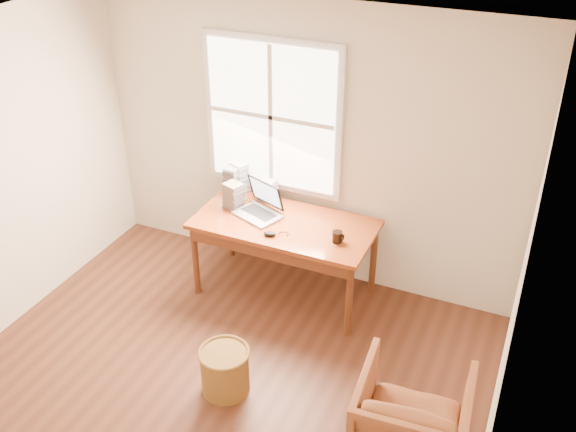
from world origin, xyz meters
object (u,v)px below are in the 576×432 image
at_px(wicker_stool, 225,371).
at_px(laptop, 257,201).
at_px(desk, 284,224).
at_px(coffee_mug, 337,237).
at_px(armchair, 412,418).
at_px(cd_stack_a, 240,178).

bearing_deg(wicker_stool, laptop, 105.18).
bearing_deg(wicker_stool, desk, 94.07).
bearing_deg(coffee_mug, wicker_stool, -100.66).
height_order(desk, armchair, desk).
bearing_deg(armchair, coffee_mug, -55.15).
xyz_separation_m(wicker_stool, cd_stack_a, (-0.72, 1.68, 0.71)).
relative_size(desk, wicker_stool, 4.35).
bearing_deg(wicker_stool, cd_stack_a, 113.14).
xyz_separation_m(desk, armchair, (1.53, -1.34, -0.39)).
bearing_deg(desk, laptop, 179.12).
bearing_deg(desk, armchair, -41.26).
bearing_deg(desk, wicker_stool, -85.93).
bearing_deg(coffee_mug, armchair, -41.95).
relative_size(desk, cd_stack_a, 5.41).
bearing_deg(laptop, desk, 20.20).
distance_m(armchair, cd_stack_a, 2.80).
height_order(wicker_stool, coffee_mug, coffee_mug).
bearing_deg(coffee_mug, laptop, -178.66).
bearing_deg(armchair, laptop, -40.91).
xyz_separation_m(laptop, coffee_mug, (0.80, -0.11, -0.11)).
relative_size(armchair, wicker_stool, 2.02).
relative_size(coffee_mug, cd_stack_a, 0.33).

